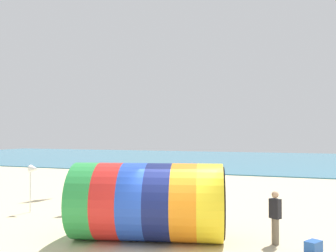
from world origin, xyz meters
TOP-DOWN VIEW (x-y plane):
  - sea at (0.00, 41.99)m, footprint 120.00×40.00m
  - giant_inflatable_tube at (-1.18, 1.18)m, footprint 5.63×3.81m
  - kite_handler at (2.95, 2.16)m, footprint 0.42×0.37m
  - beach_flag at (-7.95, 3.44)m, footprint 0.47×0.36m
  - cooler_box at (4.11, 1.71)m, footprint 0.57×0.63m

SIDE VIEW (x-z plane):
  - sea at x=0.00m, z-range 0.00..0.10m
  - cooler_box at x=4.11m, z-range 0.00..0.36m
  - kite_handler at x=2.95m, z-range 0.03..1.78m
  - giant_inflatable_tube at x=-1.18m, z-range 0.00..2.64m
  - beach_flag at x=-7.95m, z-range 0.84..3.05m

